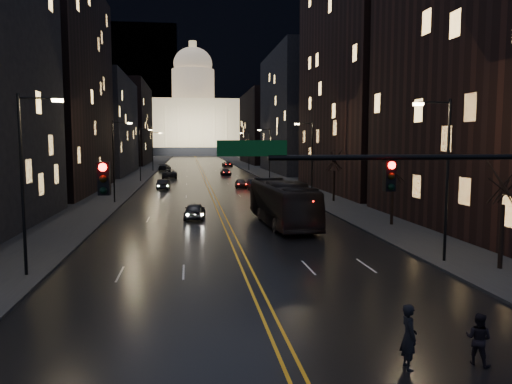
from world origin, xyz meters
name	(u,v)px	position (x,y,z in m)	size (l,w,h in m)	color
ground	(283,348)	(0.00, 0.00, 0.00)	(900.00, 900.00, 0.00)	black
road	(199,165)	(0.00, 130.00, 0.01)	(20.00, 320.00, 0.02)	black
sidewalk_left	(150,165)	(-14.00, 130.00, 0.08)	(8.00, 320.00, 0.16)	black
sidewalk_right	(247,165)	(14.00, 130.00, 0.08)	(8.00, 320.00, 0.16)	black
center_line	(199,165)	(0.00, 130.00, 0.03)	(0.62, 320.00, 0.01)	orange
building_left_mid	(49,86)	(-21.00, 54.00, 14.00)	(12.00, 30.00, 28.00)	black
building_left_far	(100,126)	(-21.00, 92.00, 10.00)	(12.00, 34.00, 20.00)	black
building_left_dist	(128,124)	(-21.00, 140.00, 12.00)	(12.00, 40.00, 24.00)	black
building_right_near	(507,71)	(21.00, 20.00, 12.00)	(12.00, 26.00, 24.00)	black
building_right_tall	(368,49)	(21.00, 50.00, 19.00)	(12.00, 30.00, 38.00)	black
building_right_mid	(299,113)	(21.00, 92.00, 13.00)	(12.00, 34.00, 26.00)	black
building_right_dist	(265,128)	(21.00, 140.00, 11.00)	(12.00, 40.00, 22.00)	black
mountain_ridge	(243,67)	(40.00, 380.00, 65.00)	(520.00, 60.00, 130.00)	black
capitol	(194,122)	(0.00, 250.00, 17.15)	(90.00, 50.00, 58.50)	black
traffic_signal	(458,190)	(5.91, 0.00, 5.10)	(17.29, 0.45, 7.00)	black
streetlamp_right_near	(444,172)	(10.81, 10.00, 5.08)	(2.13, 0.25, 9.00)	black
streetlamp_left_near	(26,175)	(-10.81, 10.00, 5.08)	(2.13, 0.25, 9.00)	black
streetlamp_right_mid	(311,156)	(10.81, 40.00, 5.08)	(2.13, 0.25, 9.00)	black
streetlamp_left_mid	(115,157)	(-10.81, 40.00, 5.08)	(2.13, 0.25, 9.00)	black
streetlamp_right_far	(269,151)	(10.81, 70.00, 5.08)	(2.13, 0.25, 9.00)	black
streetlamp_left_far	(141,152)	(-10.81, 70.00, 5.08)	(2.13, 0.25, 9.00)	black
streetlamp_right_dist	(248,149)	(10.81, 100.00, 5.08)	(2.13, 0.25, 9.00)	black
streetlamp_left_dist	(153,149)	(-10.81, 100.00, 5.08)	(2.13, 0.25, 9.00)	black
tree_right_near	(504,185)	(13.00, 8.00, 4.53)	(2.40, 2.40, 6.65)	black
tree_right_mid	(393,170)	(13.00, 22.00, 4.53)	(2.40, 2.40, 6.65)	black
tree_right_far	(334,162)	(13.00, 38.00, 4.53)	(2.40, 2.40, 6.65)	black
bus	(282,203)	(4.52, 23.89, 1.79)	(3.00, 12.82, 3.57)	black
oncoming_car_a	(195,211)	(-2.50, 27.83, 0.72)	(1.71, 4.24, 1.45)	black
oncoming_car_b	(164,184)	(-6.49, 55.66, 0.73)	(1.55, 4.45, 1.47)	black
oncoming_car_c	(170,174)	(-6.46, 78.15, 0.83)	(2.74, 5.95, 1.65)	black
oncoming_car_d	(165,167)	(-8.50, 102.60, 0.81)	(2.27, 5.59, 1.62)	black
receding_car_a	(255,185)	(5.97, 51.34, 0.81)	(1.72, 4.94, 1.63)	black
receding_car_b	(241,183)	(4.54, 56.44, 0.70)	(1.66, 4.12, 1.40)	black
receding_car_c	(226,172)	(4.41, 84.22, 0.65)	(1.82, 4.47, 1.30)	black
receding_car_d	(227,164)	(7.44, 118.73, 0.70)	(2.33, 5.06, 1.41)	black
pedestrian_a	(409,337)	(3.39, -2.00, 0.99)	(0.72, 0.47, 1.97)	black
pedestrian_b	(478,339)	(5.61, -2.00, 0.80)	(0.78, 0.43, 1.60)	black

